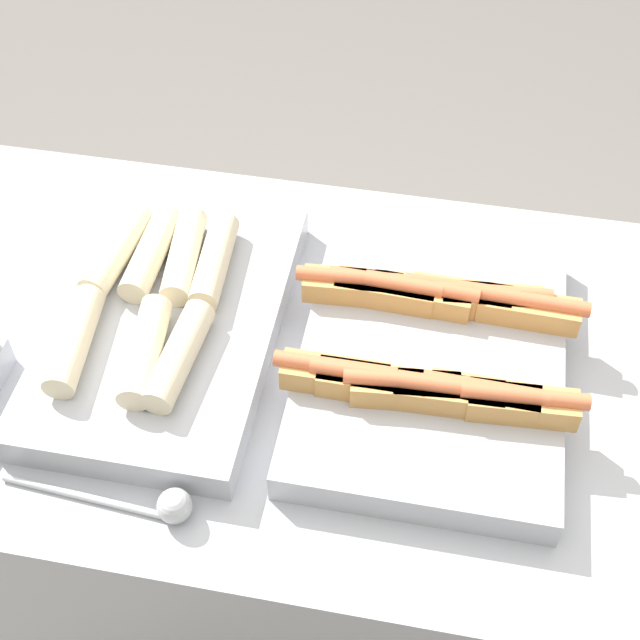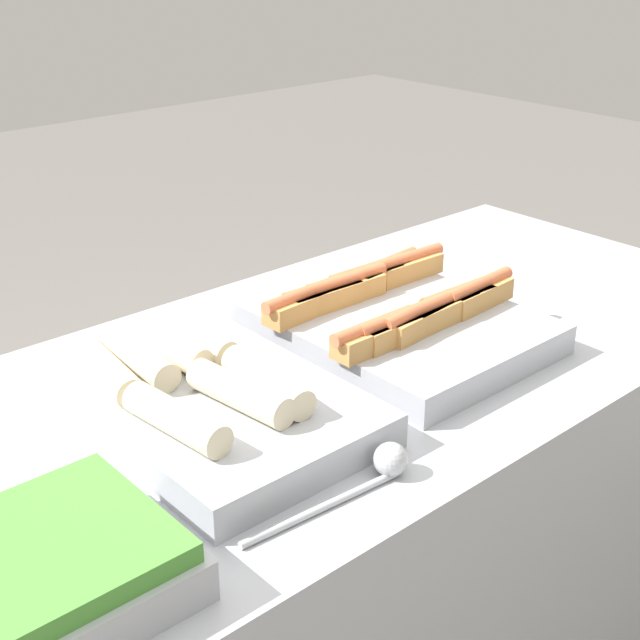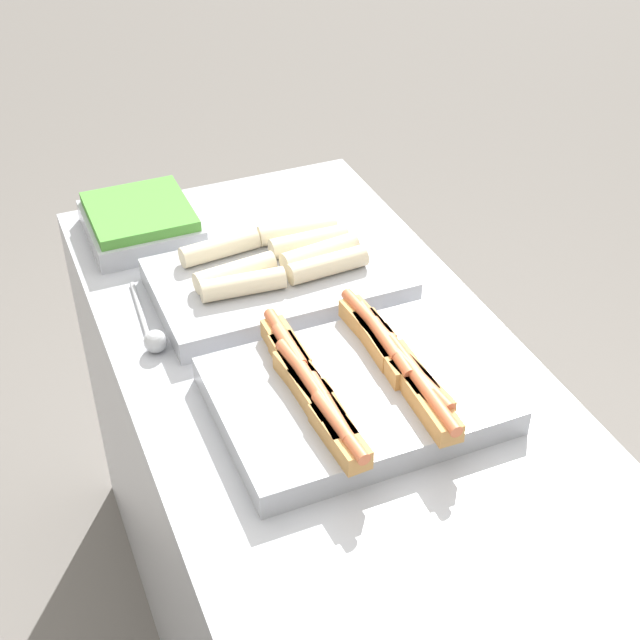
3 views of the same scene
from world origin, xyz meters
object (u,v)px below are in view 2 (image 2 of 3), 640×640
tray_hotdogs (391,316)px  tray_side_front (51,570)px  tray_wraps (198,393)px  serving_spoon_near (377,469)px

tray_hotdogs → tray_side_front: tray_hotdogs is taller
tray_hotdogs → tray_wraps: (-0.39, 0.00, -0.00)m
tray_wraps → serving_spoon_near: tray_wraps is taller
tray_wraps → serving_spoon_near: (0.07, -0.29, -0.02)m
serving_spoon_near → tray_wraps: bearing=104.7°
tray_side_front → serving_spoon_near: 0.41m
tray_hotdogs → tray_wraps: size_ratio=0.96×
tray_wraps → tray_side_front: bearing=-147.3°
tray_side_front → serving_spoon_near: size_ratio=1.00×
tray_hotdogs → serving_spoon_near: (-0.31, -0.28, -0.02)m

